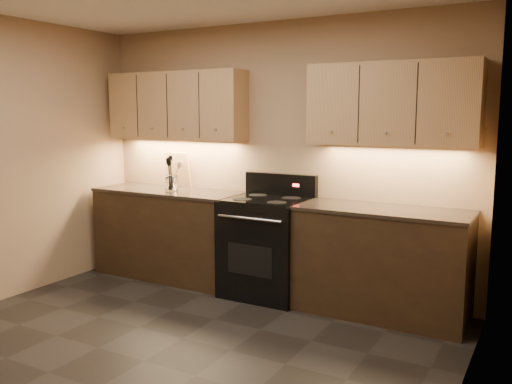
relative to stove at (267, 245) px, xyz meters
The scene contains 15 objects.
floor 1.75m from the stove, 92.72° to the right, with size 4.00×4.00×0.00m, color black.
wall_back 0.88m from the stove, 104.10° to the left, with size 4.00×0.04×2.60m, color #A47D60.
wall_right 2.68m from the stove, 41.21° to the right, with size 0.04×4.00×2.60m, color #A47D60.
counter_left 1.18m from the stove, behind, with size 1.62×0.62×0.93m.
counter_right 1.10m from the stove, ahead, with size 1.46×0.62×0.93m.
stove is the anchor object (origin of this frame).
upper_cab_left 1.78m from the stove, behind, with size 1.60×0.30×0.70m, color tan.
upper_cab_right 1.73m from the stove, ahead, with size 1.44×0.30×0.70m, color tan.
outlet_plate 1.55m from the stove, 167.24° to the left, with size 0.09×0.01×0.12m, color #B2B5BA.
utensil_crock 1.22m from the stove, behind, with size 0.15×0.15×0.16m.
cutting_board 1.43m from the stove, 167.53° to the left, with size 0.30×0.02×0.38m, color tan.
wooden_spoon 1.29m from the stove, behind, with size 0.06×0.06×0.32m, color tan, non-canonical shape.
black_spoon 1.28m from the stove, behind, with size 0.06×0.06×0.35m, color black, non-canonical shape.
black_turner 1.26m from the stove, behind, with size 0.08×0.08×0.37m, color black, non-canonical shape.
steel_spatula 1.26m from the stove, behind, with size 0.08×0.08×0.35m, color silver, non-canonical shape.
Camera 1 is at (2.45, -2.74, 1.73)m, focal length 38.00 mm.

